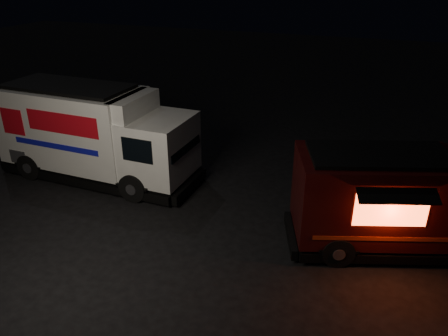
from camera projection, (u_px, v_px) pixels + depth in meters
The scene contains 3 objects.
ground at pixel (174, 228), 13.49m from camera, with size 80.00×80.00×0.00m, color black.
white_truck at pixel (97, 134), 15.97m from camera, with size 7.65×2.61×3.47m, color silver, non-canonical shape.
red_truck at pixel (402, 201), 12.09m from camera, with size 6.20×2.28×2.89m, color #330B09, non-canonical shape.
Camera 1 is at (5.52, -10.09, 7.47)m, focal length 35.00 mm.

